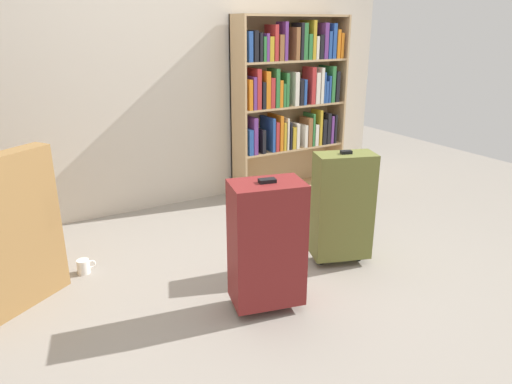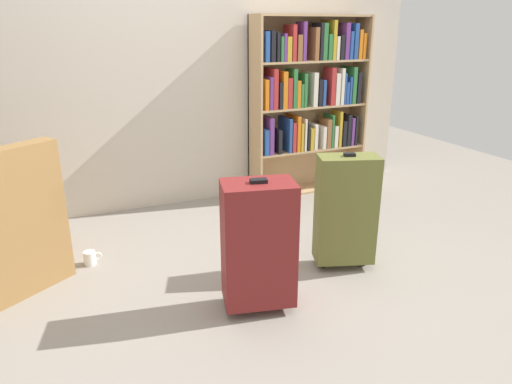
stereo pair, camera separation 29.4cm
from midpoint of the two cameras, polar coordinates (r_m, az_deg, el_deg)
The scene contains 6 objects.
ground_plane at distance 2.96m, azimuth 4.74°, elevation -11.75°, with size 7.77×7.77×0.00m, color gray.
back_wall at distance 4.16m, azimuth -6.84°, elevation 16.18°, with size 4.44×0.10×2.60m, color beige.
bookshelf at distance 4.49m, azimuth 8.37°, elevation 11.34°, with size 1.12×0.28×1.62m.
mug at distance 3.36m, azimuth -17.00°, elevation -7.66°, with size 0.12×0.08×0.10m.
suitcase_olive at distance 3.14m, azimuth 13.44°, elevation -2.15°, with size 0.42×0.31×0.78m.
suitcase_dark_red at distance 2.61m, azimuth 3.55°, elevation -6.31°, with size 0.44×0.33×0.77m.
Camera 2 is at (-1.12, -2.27, 1.54)m, focal length 33.20 mm.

